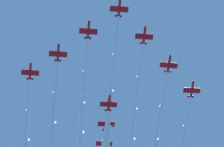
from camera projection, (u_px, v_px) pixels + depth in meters
The scene contains 4 objects.
jet_lead at pixel (109, 112), 208.93m from camera, with size 80.63×36.42×3.81m.
jet_port_inner at pixel (133, 127), 212.32m from camera, with size 74.62×33.72×3.79m.
jet_starboard_inner at pixel (81, 121), 210.14m from camera, with size 72.93×32.70×3.84m.
jet_starboard_mid at pixel (53, 140), 211.55m from camera, with size 72.28×31.66×3.85m.
Camera 1 is at (64.48, -33.16, 13.55)m, focal length 67.84 mm.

